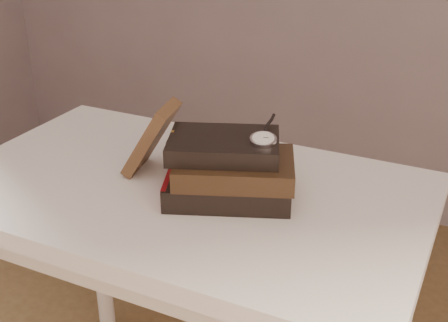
% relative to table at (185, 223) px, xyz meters
% --- Properties ---
extents(table, '(1.00, 0.60, 0.75)m').
position_rel_table_xyz_m(table, '(0.00, 0.00, 0.00)').
color(table, silver).
rests_on(table, ground).
extents(book_stack, '(0.30, 0.25, 0.12)m').
position_rel_table_xyz_m(book_stack, '(0.10, 0.00, 0.15)').
color(book_stack, black).
rests_on(book_stack, table).
extents(journal, '(0.13, 0.12, 0.16)m').
position_rel_table_xyz_m(journal, '(-0.09, 0.03, 0.17)').
color(journal, '#3D2717').
rests_on(journal, table).
extents(pocket_watch, '(0.07, 0.16, 0.02)m').
position_rel_table_xyz_m(pocket_watch, '(0.17, 0.02, 0.22)').
color(pocket_watch, silver).
rests_on(pocket_watch, book_stack).
extents(eyeglasses, '(0.14, 0.15, 0.05)m').
position_rel_table_xyz_m(eyeglasses, '(-0.01, 0.05, 0.16)').
color(eyeglasses, silver).
rests_on(eyeglasses, book_stack).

